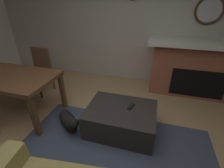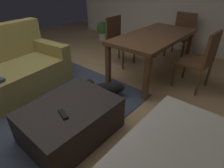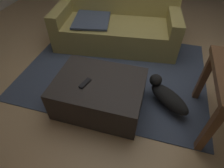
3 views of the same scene
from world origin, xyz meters
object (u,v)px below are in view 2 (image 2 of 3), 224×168
potted_plant (102,30)px  ottoman_coffee_table (71,120)px  dining_chair_south (201,58)px  tv_remote (63,114)px  dining_chair_north (118,38)px  dining_chair_east (182,32)px  small_dog (104,89)px  dining_table (155,39)px

potted_plant → ottoman_coffee_table: bearing=-142.6°
dining_chair_south → potted_plant: dining_chair_south is taller
ottoman_coffee_table → dining_chair_south: bearing=-20.4°
ottoman_coffee_table → tv_remote: size_ratio=6.24×
tv_remote → dining_chair_north: 2.30m
ottoman_coffee_table → dining_chair_south: size_ratio=1.07×
dining_chair_east → potted_plant: (-0.29, 2.15, -0.23)m
dining_chair_south → potted_plant: (0.98, 2.96, -0.23)m
ottoman_coffee_table → tv_remote: 0.26m
small_dog → tv_remote: bearing=-162.5°
tv_remote → dining_table: dining_table is taller
ottoman_coffee_table → dining_chair_east: size_ratio=1.07×
dining_chair_east → potted_plant: size_ratio=1.80×
tv_remote → potted_plant: bearing=53.1°
dining_table → dining_chair_north: size_ratio=1.86×
dining_chair_east → potted_plant: dining_chair_east is taller
dining_table → ottoman_coffee_table: bearing=-177.4°
dining_table → potted_plant: 2.38m
dining_chair_north → dining_table: bearing=-89.9°
ottoman_coffee_table → small_dog: bearing=14.9°
tv_remote → dining_chair_south: 2.17m
dining_chair_north → potted_plant: size_ratio=1.80×
tv_remote → dining_table: 2.10m
potted_plant → tv_remote: bearing=-142.8°
dining_chair_east → ottoman_coffee_table: bearing=-178.4°
tv_remote → potted_plant: size_ratio=0.31×
dining_chair_east → dining_table: bearing=179.9°
dining_chair_south → small_dog: dining_chair_south is taller
tv_remote → dining_chair_north: dining_chair_north is taller
dining_table → dining_chair_east: (1.26, -0.00, -0.14)m
dining_table → dining_chair_north: 0.82m
dining_chair_north → potted_plant: dining_chair_north is taller
potted_plant → dining_chair_north: bearing=-126.2°
dining_chair_east → tv_remote: bearing=-177.1°
dining_table → dining_chair_east: dining_chair_east is taller
dining_table → dining_chair_east: size_ratio=1.86×
dining_chair_east → small_dog: 2.46m
tv_remote → dining_chair_south: dining_chair_south is taller
tv_remote → dining_table: bearing=20.6°
ottoman_coffee_table → small_dog: ottoman_coffee_table is taller
dining_chair_north → small_dog: bearing=-149.3°
dining_chair_south → small_dog: (-1.17, 0.93, -0.36)m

